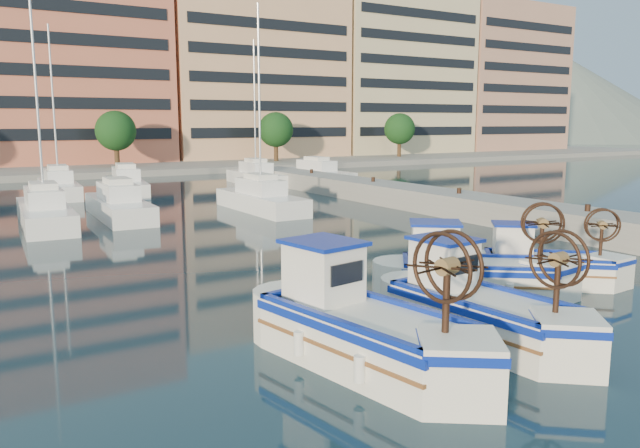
{
  "coord_description": "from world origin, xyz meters",
  "views": [
    {
      "loc": [
        -11.05,
        -11.11,
        5.07
      ],
      "look_at": [
        0.18,
        7.51,
        1.5
      ],
      "focal_mm": 35.0,
      "sensor_mm": 36.0,
      "label": 1
    }
  ],
  "objects_px": {
    "fishing_boat_a": "(361,325)",
    "fishing_boat_b": "(478,307)",
    "fishing_boat_c": "(471,272)",
    "fishing_boat_d": "(542,264)"
  },
  "relations": [
    {
      "from": "fishing_boat_a",
      "to": "fishing_boat_c",
      "type": "distance_m",
      "value": 6.2
    },
    {
      "from": "fishing_boat_b",
      "to": "fishing_boat_c",
      "type": "distance_m",
      "value": 3.66
    },
    {
      "from": "fishing_boat_a",
      "to": "fishing_boat_b",
      "type": "height_order",
      "value": "fishing_boat_a"
    },
    {
      "from": "fishing_boat_b",
      "to": "fishing_boat_c",
      "type": "xyz_separation_m",
      "value": [
        2.46,
        2.72,
        -0.02
      ]
    },
    {
      "from": "fishing_boat_c",
      "to": "fishing_boat_d",
      "type": "height_order",
      "value": "fishing_boat_c"
    },
    {
      "from": "fishing_boat_b",
      "to": "fishing_boat_d",
      "type": "bearing_deg",
      "value": 20.48
    },
    {
      "from": "fishing_boat_c",
      "to": "fishing_boat_d",
      "type": "distance_m",
      "value": 2.97
    },
    {
      "from": "fishing_boat_a",
      "to": "fishing_boat_b",
      "type": "relative_size",
      "value": 1.1
    },
    {
      "from": "fishing_boat_b",
      "to": "fishing_boat_d",
      "type": "height_order",
      "value": "fishing_boat_b"
    },
    {
      "from": "fishing_boat_b",
      "to": "fishing_boat_d",
      "type": "distance_m",
      "value": 6.03
    }
  ]
}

